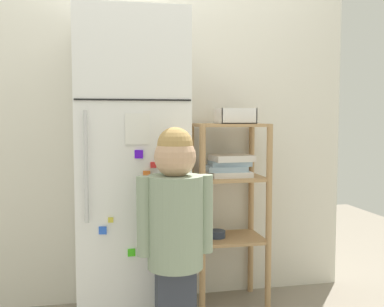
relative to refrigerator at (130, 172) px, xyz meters
name	(u,v)px	position (x,y,z in m)	size (l,w,h in m)	color
kitchen_wall_back	(143,126)	(0.11, 0.34, 0.25)	(2.69, 0.03, 2.22)	silver
refrigerator	(130,172)	(0.00, 0.00, 0.00)	(0.58, 0.65, 1.72)	white
child_standing	(175,221)	(0.17, -0.48, -0.18)	(0.36, 0.27, 1.12)	#363A47
pantry_shelf_unit	(228,187)	(0.61, 0.13, -0.13)	(0.44, 0.35, 1.13)	tan
fruit_bin	(235,118)	(0.65, 0.13, 0.30)	(0.22, 0.19, 0.09)	white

